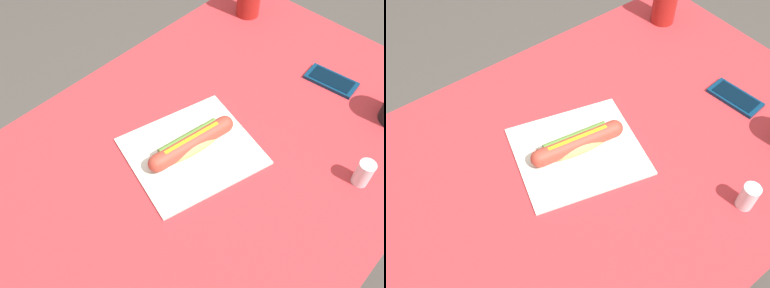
{
  "view_description": "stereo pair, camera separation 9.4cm",
  "coord_description": "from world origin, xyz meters",
  "views": [
    {
      "loc": [
        -0.48,
        -0.37,
        1.54
      ],
      "look_at": [
        -0.06,
        0.03,
        0.8
      ],
      "focal_mm": 38.74,
      "sensor_mm": 36.0,
      "label": 1
    },
    {
      "loc": [
        -0.41,
        -0.43,
        1.54
      ],
      "look_at": [
        -0.06,
        0.03,
        0.8
      ],
      "focal_mm": 38.74,
      "sensor_mm": 36.0,
      "label": 2
    }
  ],
  "objects": [
    {
      "name": "hot_dog",
      "position": [
        -0.06,
        0.03,
        0.8
      ],
      "size": [
        0.23,
        0.08,
        0.05
      ],
      "color": "tan",
      "rests_on": "paper_wrapper"
    },
    {
      "name": "salt_shaker",
      "position": [
        0.13,
        -0.29,
        0.8
      ],
      "size": [
        0.04,
        0.04,
        0.06
      ],
      "primitive_type": "cylinder",
      "color": "silver",
      "rests_on": "dining_table"
    },
    {
      "name": "dining_table",
      "position": [
        0.0,
        0.0,
        0.63
      ],
      "size": [
        1.2,
        0.83,
        0.77
      ],
      "color": "brown",
      "rests_on": "ground"
    },
    {
      "name": "paper_wrapper",
      "position": [
        -0.06,
        0.03,
        0.77
      ],
      "size": [
        0.34,
        0.32,
        0.01
      ],
      "primitive_type": "cube",
      "rotation": [
        0.0,
        0.0,
        -0.27
      ],
      "color": "silver",
      "rests_on": "dining_table"
    },
    {
      "name": "ground_plane",
      "position": [
        0.0,
        0.0,
        0.0
      ],
      "size": [
        6.0,
        6.0,
        0.0
      ],
      "primitive_type": "plane",
      "color": "#47423D",
      "rests_on": "ground"
    },
    {
      "name": "cell_phone",
      "position": [
        0.36,
        -0.08,
        0.77
      ],
      "size": [
        0.08,
        0.14,
        0.01
      ],
      "color": "#0A2D4C",
      "rests_on": "dining_table"
    }
  ]
}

